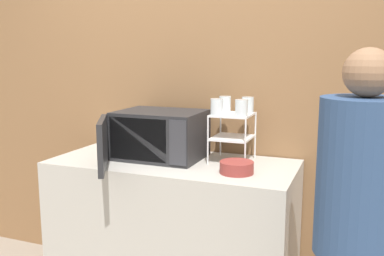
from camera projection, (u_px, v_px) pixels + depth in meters
The scene contains 10 objects.
wall_back at pixel (195, 96), 2.90m from camera, with size 8.00×0.06×2.60m.
counter at pixel (173, 233), 2.70m from camera, with size 1.49×0.67×0.93m.
microwave at pixel (158, 135), 2.67m from camera, with size 0.55×0.77×0.30m.
dish_rack at pixel (232, 127), 2.58m from camera, with size 0.24×0.26×0.29m.
glass_front_left at pixel (217, 107), 2.51m from camera, with size 0.07×0.07×0.10m.
glass_back_right at pixel (248, 105), 2.61m from camera, with size 0.07×0.07×0.10m.
glass_front_right at pixel (241, 108), 2.46m from camera, with size 0.07×0.07×0.10m.
glass_back_left at pixel (225, 104), 2.66m from camera, with size 0.07×0.07×0.10m.
bowl at pixel (237, 168), 2.35m from camera, with size 0.19×0.19×0.07m.
person at pixel (358, 217), 1.82m from camera, with size 0.37×0.37×1.61m.
Camera 1 is at (1.04, -1.99, 1.58)m, focal length 40.00 mm.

